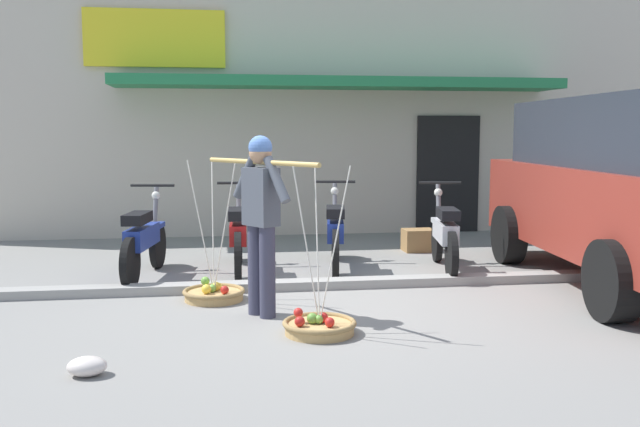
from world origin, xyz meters
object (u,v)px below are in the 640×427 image
object	(u,v)px
fruit_basket_left_side	(319,325)
parked_truck	(639,186)
plastic_litter_bag	(87,366)
motorcycle_nearest_shop	(144,241)
motorcycle_second_in_row	(238,235)
motorcycle_third_in_row	(335,233)
fruit_vendor	(261,213)
motorcycle_end_of_row	(445,235)
fruit_basket_right_side	(214,293)
wooden_crate	(419,240)

from	to	relation	value
fruit_basket_left_side	parked_truck	size ratio (longest dim) A/B	0.29
parked_truck	plastic_litter_bag	bearing A→B (deg)	-159.12
motorcycle_nearest_shop	motorcycle_second_in_row	bearing A→B (deg)	12.92
fruit_basket_left_side	motorcycle_third_in_row	bearing A→B (deg)	77.64
fruit_vendor	parked_truck	bearing A→B (deg)	8.73
motorcycle_third_in_row	motorcycle_end_of_row	bearing A→B (deg)	-16.71
motorcycle_third_in_row	fruit_basket_right_side	bearing A→B (deg)	-135.02
motorcycle_end_of_row	motorcycle_third_in_row	bearing A→B (deg)	163.29
fruit_basket_left_side	plastic_litter_bag	bearing A→B (deg)	-156.12
motorcycle_end_of_row	fruit_basket_right_side	bearing A→B (deg)	-158.23
fruit_vendor	plastic_litter_bag	bearing A→B (deg)	-132.32
motorcycle_nearest_shop	fruit_basket_left_side	bearing A→B (deg)	-56.60
motorcycle_end_of_row	wooden_crate	distance (m)	1.51
fruit_basket_right_side	plastic_litter_bag	bearing A→B (deg)	-112.50
fruit_basket_left_side	motorcycle_end_of_row	size ratio (longest dim) A/B	0.80
motorcycle_end_of_row	parked_truck	size ratio (longest dim) A/B	0.36
wooden_crate	motorcycle_second_in_row	bearing A→B (deg)	-156.81
fruit_basket_left_side	motorcycle_third_in_row	distance (m)	2.98
motorcycle_end_of_row	parked_truck	xyz separation A→B (m)	(1.83, -1.17, 0.68)
motorcycle_second_in_row	fruit_basket_right_side	bearing A→B (deg)	-101.68
motorcycle_nearest_shop	plastic_litter_bag	world-z (taller)	motorcycle_nearest_shop
plastic_litter_bag	wooden_crate	size ratio (longest dim) A/B	0.64
fruit_basket_left_side	motorcycle_end_of_row	distance (m)	3.19
motorcycle_third_in_row	motorcycle_end_of_row	xyz separation A→B (m)	(1.31, -0.39, 0.00)
motorcycle_end_of_row	parked_truck	bearing A→B (deg)	-32.48
fruit_vendor	wooden_crate	distance (m)	4.21
fruit_vendor	motorcycle_third_in_row	distance (m)	2.51
motorcycle_nearest_shop	wooden_crate	size ratio (longest dim) A/B	4.11
fruit_vendor	motorcycle_third_in_row	size ratio (longest dim) A/B	0.94
plastic_litter_bag	wooden_crate	xyz separation A→B (m)	(3.84, 4.77, 0.09)
motorcycle_nearest_shop	fruit_basket_right_side	bearing A→B (deg)	-56.50
fruit_basket_left_side	motorcycle_nearest_shop	xyz separation A→B (m)	(-1.71, 2.59, 0.38)
fruit_vendor	plastic_litter_bag	world-z (taller)	fruit_vendor
motorcycle_end_of_row	plastic_litter_bag	distance (m)	4.99
fruit_basket_left_side	motorcycle_second_in_row	distance (m)	2.93
motorcycle_nearest_shop	motorcycle_third_in_row	distance (m)	2.36
motorcycle_nearest_shop	parked_truck	bearing A→B (deg)	-12.91
motorcycle_second_in_row	plastic_litter_bag	xyz separation A→B (m)	(-1.20, -3.64, -0.38)
parked_truck	wooden_crate	distance (m)	3.30
motorcycle_second_in_row	wooden_crate	size ratio (longest dim) A/B	4.14
parked_truck	fruit_basket_left_side	bearing A→B (deg)	-160.58
fruit_vendor	motorcycle_second_in_row	size ratio (longest dim) A/B	0.93
fruit_basket_left_side	plastic_litter_bag	xyz separation A→B (m)	(-1.79, -0.79, -0.01)
fruit_basket_left_side	wooden_crate	size ratio (longest dim) A/B	3.30
parked_truck	motorcycle_end_of_row	bearing A→B (deg)	147.52
motorcycle_end_of_row	wooden_crate	size ratio (longest dim) A/B	4.10
fruit_basket_right_side	plastic_litter_bag	distance (m)	2.33
plastic_litter_bag	motorcycle_third_in_row	bearing A→B (deg)	56.67
parked_truck	motorcycle_third_in_row	bearing A→B (deg)	153.61
fruit_basket_right_side	plastic_litter_bag	world-z (taller)	fruit_basket_right_side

